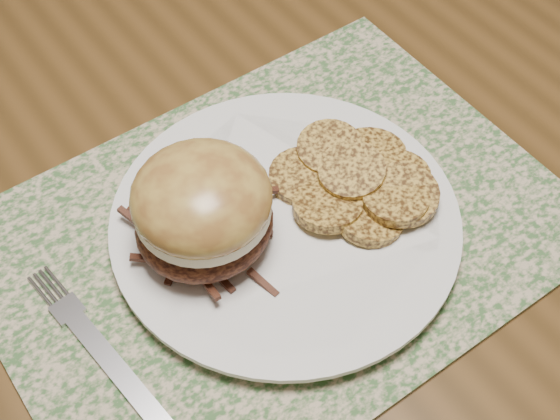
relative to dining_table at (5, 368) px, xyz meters
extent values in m
cylinder|color=#553818|center=(0.69, 0.39, -0.32)|extent=(0.06, 0.06, 0.71)
cube|color=#3B6232|center=(0.23, -0.07, 0.08)|extent=(0.45, 0.33, 0.00)
cylinder|color=white|center=(0.23, -0.07, 0.09)|extent=(0.26, 0.26, 0.02)
ellipsoid|color=black|center=(0.17, -0.05, 0.12)|extent=(0.13, 0.13, 0.04)
cylinder|color=#EEE4C2|center=(0.17, -0.05, 0.14)|extent=(0.13, 0.13, 0.01)
ellipsoid|color=#A98437|center=(0.17, -0.05, 0.15)|extent=(0.13, 0.13, 0.06)
cylinder|color=gold|center=(0.27, -0.05, 0.10)|extent=(0.07, 0.07, 0.01)
cylinder|color=gold|center=(0.30, -0.04, 0.11)|extent=(0.06, 0.06, 0.02)
cylinder|color=gold|center=(0.33, -0.06, 0.10)|extent=(0.09, 0.09, 0.02)
cylinder|color=gold|center=(0.26, -0.08, 0.11)|extent=(0.07, 0.07, 0.02)
cylinder|color=gold|center=(0.30, -0.07, 0.12)|extent=(0.08, 0.08, 0.02)
cylinder|color=gold|center=(0.33, -0.09, 0.11)|extent=(0.07, 0.07, 0.01)
cylinder|color=gold|center=(0.29, -0.11, 0.10)|extent=(0.06, 0.06, 0.02)
cylinder|color=gold|center=(0.32, -0.11, 0.11)|extent=(0.06, 0.06, 0.02)
cylinder|color=gold|center=(0.31, -0.11, 0.11)|extent=(0.07, 0.07, 0.01)
cube|color=#BABAC1|center=(0.07, -0.11, 0.09)|extent=(0.03, 0.13, 0.00)
cube|color=#BABAC1|center=(0.06, -0.04, 0.09)|extent=(0.02, 0.02, 0.00)
camera|label=1|loc=(0.02, -0.36, 0.59)|focal=50.00mm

